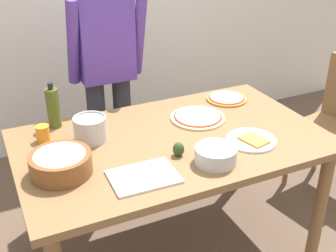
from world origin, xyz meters
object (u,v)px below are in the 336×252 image
object	(u,v)px
pizza_raw_on_board	(198,117)
popcorn_bowl	(60,162)
person_cook	(107,65)
mixing_bowl_steel	(216,155)
cup_orange	(43,133)
steel_pot	(90,128)
olive_oil_bottle	(53,108)
dining_table	(172,153)
cutting_board_white	(144,177)
plate_with_slice	(252,140)
pizza_cooked_on_tray	(226,98)
avocado	(178,149)

from	to	relation	value
pizza_raw_on_board	popcorn_bowl	bearing A→B (deg)	-164.35
person_cook	mixing_bowl_steel	xyz separation A→B (m)	(0.18, -1.06, -0.14)
mixing_bowl_steel	cup_orange	size ratio (longest dim) A/B	2.35
popcorn_bowl	steel_pot	size ratio (longest dim) A/B	1.61
olive_oil_bottle	person_cook	bearing A→B (deg)	40.23
dining_table	cup_orange	bearing A→B (deg)	156.86
mixing_bowl_steel	cutting_board_white	xyz separation A→B (m)	(-0.36, 0.02, -0.03)
mixing_bowl_steel	plate_with_slice	bearing A→B (deg)	19.38
person_cook	pizza_raw_on_board	xyz separation A→B (m)	(0.34, -0.61, -0.17)
pizza_cooked_on_tray	cup_orange	bearing A→B (deg)	-177.46
plate_with_slice	olive_oil_bottle	size ratio (longest dim) A/B	1.02
olive_oil_bottle	steel_pot	bearing A→B (deg)	-60.06
pizza_cooked_on_tray	pizza_raw_on_board	bearing A→B (deg)	-150.99
dining_table	person_cook	world-z (taller)	person_cook
steel_pot	cup_orange	xyz separation A→B (m)	(-0.22, 0.09, -0.02)
plate_with_slice	avocado	size ratio (longest dim) A/B	3.71
dining_table	mixing_bowl_steel	xyz separation A→B (m)	(0.08, -0.30, 0.13)
dining_table	plate_with_slice	distance (m)	0.42
pizza_raw_on_board	popcorn_bowl	xyz separation A→B (m)	(-0.83, -0.23, 0.05)
popcorn_bowl	cup_orange	world-z (taller)	popcorn_bowl
cutting_board_white	avocado	xyz separation A→B (m)	(0.23, 0.11, 0.03)
pizza_raw_on_board	cup_orange	bearing A→B (deg)	172.40
dining_table	pizza_cooked_on_tray	distance (m)	0.62
person_cook	pizza_cooked_on_tray	world-z (taller)	person_cook
person_cook	cutting_board_white	xyz separation A→B (m)	(-0.17, -1.03, -0.17)
mixing_bowl_steel	avocado	world-z (taller)	mixing_bowl_steel
cutting_board_white	avocado	world-z (taller)	avocado
olive_oil_bottle	dining_table	bearing A→B (deg)	-37.52
person_cook	popcorn_bowl	world-z (taller)	person_cook
popcorn_bowl	avocado	xyz separation A→B (m)	(0.55, -0.08, -0.03)
mixing_bowl_steel	avocado	size ratio (longest dim) A/B	2.86
pizza_cooked_on_tray	popcorn_bowl	distance (m)	1.19
steel_pot	cup_orange	bearing A→B (deg)	157.15
pizza_raw_on_board	plate_with_slice	distance (m)	0.37
pizza_cooked_on_tray	person_cook	bearing A→B (deg)	144.83
popcorn_bowl	olive_oil_bottle	world-z (taller)	olive_oil_bottle
person_cook	olive_oil_bottle	distance (m)	0.55
dining_table	cup_orange	size ratio (longest dim) A/B	18.82
cup_orange	dining_table	bearing A→B (deg)	-23.14
person_cook	plate_with_slice	distance (m)	1.08
person_cook	avocado	size ratio (longest dim) A/B	23.14
steel_pot	avocado	distance (m)	0.48
person_cook	plate_with_slice	world-z (taller)	person_cook
dining_table	cup_orange	xyz separation A→B (m)	(-0.61, 0.26, 0.13)
pizza_raw_on_board	pizza_cooked_on_tray	distance (m)	0.34
person_cook	popcorn_bowl	bearing A→B (deg)	-120.48
pizza_cooked_on_tray	mixing_bowl_steel	xyz separation A→B (m)	(-0.45, -0.61, 0.03)
mixing_bowl_steel	avocado	bearing A→B (deg)	134.23
person_cook	olive_oil_bottle	size ratio (longest dim) A/B	6.33
olive_oil_bottle	cutting_board_white	bearing A→B (deg)	-69.84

